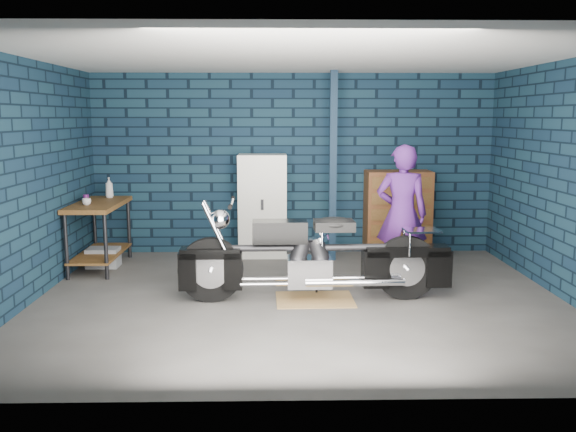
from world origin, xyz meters
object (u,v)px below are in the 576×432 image
Objects in this scene: workbench at (100,235)px; person at (402,214)px; locker at (263,206)px; tool_chest at (397,213)px; storage_bin at (103,257)px; motorcycle at (315,251)px; shop_stool at (399,247)px.

workbench is 0.81× the size of person.
tool_chest is (2.01, 0.00, -0.12)m from locker.
person is at bearing -11.96° from storage_bin.
storage_bin is 2.37m from locker.
workbench is at bearing 149.97° from motorcycle.
workbench is 1.10× the size of tool_chest.
storage_bin is at bearing 176.05° from shop_stool.
person is 2.31m from locker.
locker is 1.19× the size of tool_chest.
person reaches higher than storage_bin.
workbench is 3.28× the size of storage_bin.
locker is (2.20, 0.64, 0.62)m from storage_bin.
workbench reaches higher than storage_bin.
tool_chest is 1.95× the size of shop_stool.
locker reaches higher than tool_chest.
locker reaches higher than workbench.
shop_stool is (4.07, -0.23, -0.13)m from workbench.
person is 4.04× the size of storage_bin.
storage_bin is (0.02, 0.05, -0.32)m from workbench.
locker reaches higher than motorcycle.
tool_chest is 0.99m from shop_stool.
storage_bin is at bearing -171.30° from tool_chest.
workbench is at bearing -162.73° from locker.
tool_chest reaches higher than workbench.
shop_stool is at bearing -99.77° from tool_chest.
shop_stool is (0.09, 0.56, -0.54)m from person.
shop_stool is at bearing 46.01° from motorcycle.
workbench is 3.25m from motorcycle.
storage_bin is 0.34× the size of tool_chest.
tool_chest is at bearing 57.12° from motorcycle.
shop_stool is (-0.16, -0.92, -0.31)m from tool_chest.
workbench is at bearing -1.65° from person.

